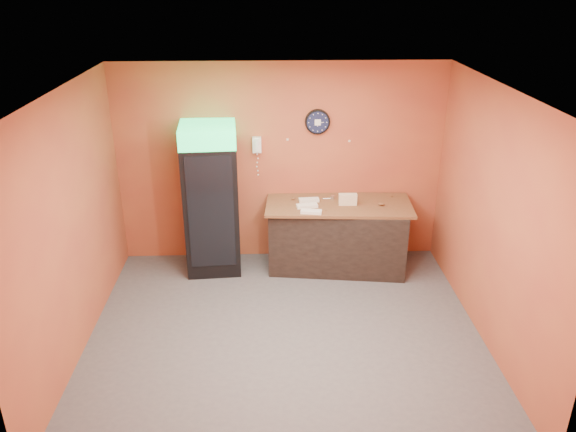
{
  "coord_description": "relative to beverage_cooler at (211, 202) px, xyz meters",
  "views": [
    {
      "loc": [
        -0.17,
        -5.42,
        3.86
      ],
      "look_at": [
        0.05,
        0.6,
        1.22
      ],
      "focal_mm": 35.0,
      "sensor_mm": 36.0,
      "label": 1
    }
  ],
  "objects": [
    {
      "name": "wrapped_sandwich_right",
      "position": [
        1.33,
        0.09,
        -0.03
      ],
      "size": [
        0.28,
        0.13,
        0.04
      ],
      "primitive_type": "cube",
      "rotation": [
        0.0,
        0.0,
        0.08
      ],
      "color": "white",
      "rests_on": "butcher_paper"
    },
    {
      "name": "back_wall",
      "position": [
        0.95,
        0.4,
        0.39
      ],
      "size": [
        4.5,
        0.02,
        2.8
      ],
      "primitive_type": "cube",
      "color": "#B65C33",
      "rests_on": "floor"
    },
    {
      "name": "floor",
      "position": [
        0.95,
        -1.6,
        -1.01
      ],
      "size": [
        4.5,
        4.5,
        0.0
      ],
      "primitive_type": "plane",
      "color": "#47474C",
      "rests_on": "ground"
    },
    {
      "name": "left_wall",
      "position": [
        -1.3,
        -1.6,
        0.39
      ],
      "size": [
        0.02,
        4.0,
        2.8
      ],
      "primitive_type": "cube",
      "color": "#B65C33",
      "rests_on": "floor"
    },
    {
      "name": "kitchen_tool",
      "position": [
        1.66,
        0.15,
        -0.02
      ],
      "size": [
        0.06,
        0.06,
        0.06
      ],
      "primitive_type": "cylinder",
      "color": "silver",
      "rests_on": "butcher_paper"
    },
    {
      "name": "prep_counter",
      "position": [
        1.73,
        -0.01,
        -0.55
      ],
      "size": [
        1.93,
        1.05,
        0.92
      ],
      "primitive_type": "cube",
      "rotation": [
        0.0,
        0.0,
        -0.13
      ],
      "color": "black",
      "rests_on": "floor"
    },
    {
      "name": "wall_clock",
      "position": [
        1.45,
        0.37,
        0.99
      ],
      "size": [
        0.34,
        0.06,
        0.34
      ],
      "color": "black",
      "rests_on": "back_wall"
    },
    {
      "name": "wrapped_sandwich_left",
      "position": [
        1.29,
        -0.12,
        -0.03
      ],
      "size": [
        0.3,
        0.15,
        0.04
      ],
      "primitive_type": "cube",
      "rotation": [
        0.0,
        0.0,
        0.16
      ],
      "color": "white",
      "rests_on": "butcher_paper"
    },
    {
      "name": "wall_phone",
      "position": [
        0.63,
        0.34,
        0.69
      ],
      "size": [
        0.12,
        0.1,
        0.22
      ],
      "color": "white",
      "rests_on": "back_wall"
    },
    {
      "name": "beverage_cooler",
      "position": [
        0.0,
        0.0,
        0.0
      ],
      "size": [
        0.77,
        0.78,
        2.06
      ],
      "rotation": [
        0.0,
        0.0,
        0.07
      ],
      "color": "black",
      "rests_on": "floor"
    },
    {
      "name": "butcher_paper",
      "position": [
        1.73,
        -0.01,
        -0.07
      ],
      "size": [
        2.02,
        0.99,
        0.04
      ],
      "primitive_type": "cube",
      "rotation": [
        0.0,
        0.0,
        -0.06
      ],
      "color": "brown",
      "rests_on": "prep_counter"
    },
    {
      "name": "ceiling",
      "position": [
        0.95,
        -1.6,
        1.79
      ],
      "size": [
        4.5,
        4.0,
        0.02
      ],
      "primitive_type": "cube",
      "color": "white",
      "rests_on": "back_wall"
    },
    {
      "name": "right_wall",
      "position": [
        3.2,
        -1.6,
        0.39
      ],
      "size": [
        0.02,
        4.0,
        2.8
      ],
      "primitive_type": "cube",
      "color": "#B65C33",
      "rests_on": "floor"
    },
    {
      "name": "wrapped_sandwich_mid",
      "position": [
        1.33,
        -0.32,
        -0.03
      ],
      "size": [
        0.29,
        0.15,
        0.04
      ],
      "primitive_type": "cube",
      "rotation": [
        0.0,
        0.0,
        -0.17
      ],
      "color": "white",
      "rests_on": "butcher_paper"
    },
    {
      "name": "sub_roll_stack",
      "position": [
        1.85,
        -0.06,
        0.03
      ],
      "size": [
        0.25,
        0.09,
        0.16
      ],
      "rotation": [
        0.0,
        0.0,
        -0.02
      ],
      "color": "beige",
      "rests_on": "butcher_paper"
    }
  ]
}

